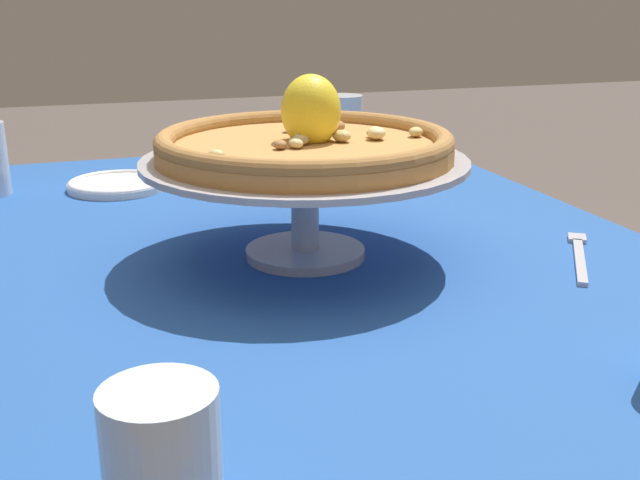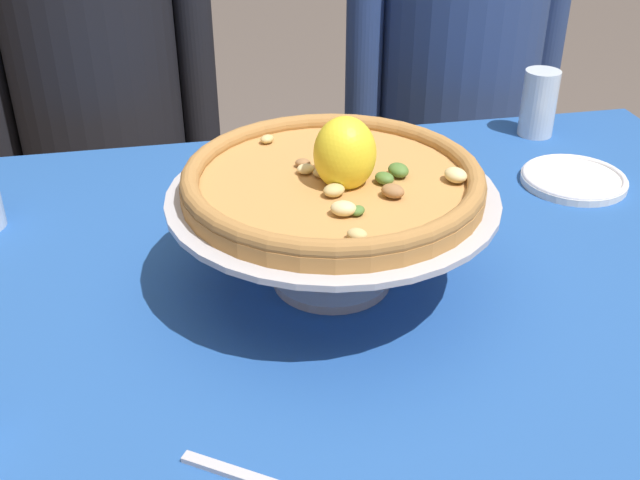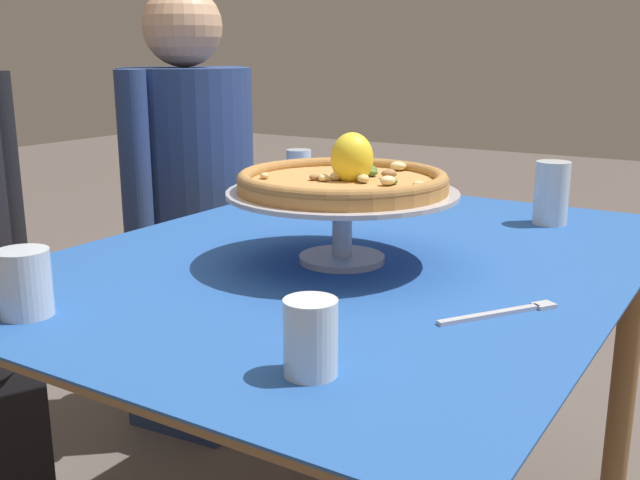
# 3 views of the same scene
# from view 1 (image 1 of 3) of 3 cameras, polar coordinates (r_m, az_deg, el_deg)

# --- Properties ---
(dining_table) EXTENTS (1.33, 0.99, 0.73)m
(dining_table) POSITION_cam_1_polar(r_m,az_deg,el_deg) (1.11, -2.29, -4.96)
(dining_table) COLOR olive
(dining_table) RESTS_ON ground
(pizza_stand) EXTENTS (0.42, 0.42, 0.13)m
(pizza_stand) POSITION_cam_1_polar(r_m,az_deg,el_deg) (1.00, -1.11, 4.41)
(pizza_stand) COLOR #B7B7C1
(pizza_stand) RESTS_ON dining_table
(pizza) EXTENTS (0.38, 0.38, 0.10)m
(pizza) POSITION_cam_1_polar(r_m,az_deg,el_deg) (0.99, -1.08, 7.20)
(pizza) COLOR #BC8447
(pizza) RESTS_ON pizza_stand
(water_glass_front_right) EXTENTS (0.08, 0.08, 0.14)m
(water_glass_front_right) POSITION_cam_1_polar(r_m,az_deg,el_deg) (1.55, 1.70, 7.63)
(water_glass_front_right) COLOR silver
(water_glass_front_right) RESTS_ON dining_table
(water_glass_back_left) EXTENTS (0.08, 0.08, 0.10)m
(water_glass_back_left) POSITION_cam_1_polar(r_m,az_deg,el_deg) (0.53, -11.43, -16.10)
(water_glass_back_left) COLOR silver
(water_glass_back_left) RESTS_ON dining_table
(side_plate) EXTENTS (0.17, 0.17, 0.02)m
(side_plate) POSITION_cam_1_polar(r_m,az_deg,el_deg) (1.42, -14.58, 3.99)
(side_plate) COLOR white
(side_plate) RESTS_ON dining_table
(dinner_fork) EXTENTS (0.18, 0.13, 0.01)m
(dinner_fork) POSITION_cam_1_polar(r_m,az_deg,el_deg) (1.08, 18.43, -1.02)
(dinner_fork) COLOR #B7B7C1
(dinner_fork) RESTS_ON dining_table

